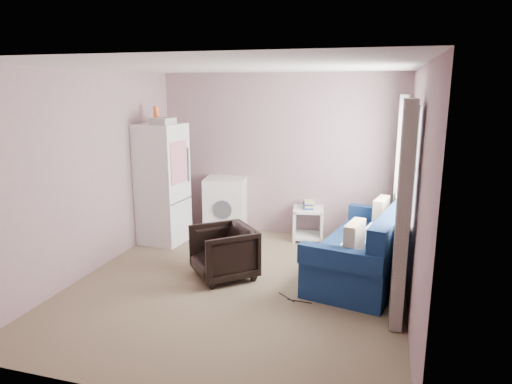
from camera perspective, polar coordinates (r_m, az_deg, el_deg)
room at (r=5.12m, az=-2.16°, el=1.34°), size 3.84×4.24×2.54m
armchair at (r=5.61m, az=-4.08°, el=-7.23°), size 0.93×0.94×0.70m
fridge at (r=6.87m, az=-11.60°, el=1.09°), size 0.68×0.66×2.02m
washing_machine at (r=7.30m, az=-3.75°, el=-1.47°), size 0.72×0.72×0.89m
side_table at (r=7.01m, az=6.53°, el=-3.66°), size 0.51×0.51×0.61m
sofa at (r=5.79m, az=13.84°, el=-7.16°), size 1.31×2.16×0.90m
window_dressing at (r=5.59m, az=17.66°, el=0.17°), size 0.17×2.62×2.18m
floor_cables at (r=5.17m, az=4.66°, el=-13.22°), size 0.41×0.19×0.01m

